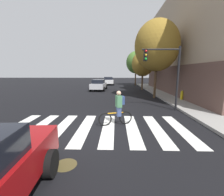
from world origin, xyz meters
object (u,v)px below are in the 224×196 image
manhole_cover (66,165)px  street_tree_far (136,62)px  cyclist (118,108)px  street_tree_near (157,46)px  sedan_far (108,81)px  fire_hydrant (182,95)px  traffic_light_near (166,68)px  street_tree_mid (143,64)px  sedan_mid (99,85)px

manhole_cover → street_tree_far: bearing=78.7°
cyclist → street_tree_near: bearing=64.5°
cyclist → sedan_far: bearing=94.3°
fire_hydrant → street_tree_near: 5.17m
sedan_far → traffic_light_near: traffic_light_near is taller
sedan_far → street_tree_far: street_tree_far is taller
street_tree_near → cyclist: bearing=-115.5°
traffic_light_near → sedan_far: bearing=103.3°
street_tree_mid → manhole_cover: bearing=-106.0°
fire_hydrant → street_tree_mid: (-2.11, 8.42, 3.17)m
traffic_light_near → manhole_cover: bearing=-126.7°
cyclist → street_tree_mid: street_tree_mid is taller
manhole_cover → street_tree_mid: (5.16, 17.97, 3.70)m
fire_hydrant → street_tree_far: bearing=97.6°
sedan_mid → sedan_far: size_ratio=0.94×
sedan_far → traffic_light_near: bearing=-76.7°
manhole_cover → fire_hydrant: 12.00m
street_tree_mid → traffic_light_near: bearing=-92.6°
sedan_far → street_tree_mid: size_ratio=0.86×
traffic_light_near → street_tree_far: (0.50, 19.37, 1.50)m
traffic_light_near → street_tree_mid: street_tree_mid is taller
cyclist → fire_hydrant: 8.49m
street_tree_far → traffic_light_near: bearing=-91.5°
street_tree_far → sedan_far: bearing=167.1°
street_tree_near → street_tree_mid: size_ratio=1.35×
street_tree_near → traffic_light_near: bearing=-97.1°
sedan_far → traffic_light_near: (4.87, -20.60, 2.04)m
manhole_cover → street_tree_near: size_ratio=0.09×
street_tree_mid → street_tree_far: 7.65m
sedan_mid → street_tree_mid: bearing=4.8°
cyclist → fire_hydrant: bearing=47.3°
street_tree_far → sedan_mid: bearing=-127.3°
traffic_light_near → sedan_mid: bearing=117.0°
sedan_far → manhole_cover: bearing=-89.5°
traffic_light_near → street_tree_mid: size_ratio=0.77×
manhole_cover → street_tree_near: bearing=64.8°
sedan_far → street_tree_near: 17.14m
traffic_light_near → street_tree_mid: 11.79m
fire_hydrant → sedan_mid: bearing=136.6°
street_tree_near → street_tree_mid: (-0.08, 6.83, -1.32)m
traffic_light_near → street_tree_near: size_ratio=0.57×
traffic_light_near → street_tree_near: bearing=82.9°
traffic_light_near → street_tree_mid: bearing=87.4°
sedan_mid → street_tree_mid: street_tree_mid is taller
manhole_cover → street_tree_far: 26.46m
sedan_mid → sedan_far: (0.84, 9.38, 0.03)m
street_tree_near → street_tree_far: bearing=90.4°
cyclist → fire_hydrant: cyclist is taller
manhole_cover → sedan_mid: (-1.08, 17.44, 0.78)m
sedan_mid → fire_hydrant: 11.49m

